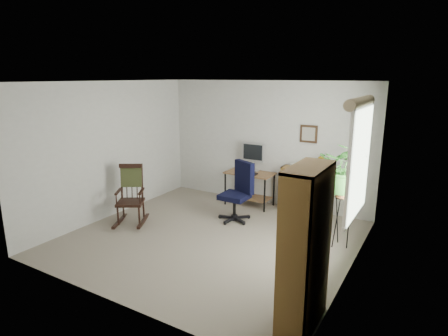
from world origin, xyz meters
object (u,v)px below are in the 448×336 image
Objects in this scene: rocking_chair at (130,195)px; tall_bookshelf at (305,249)px; office_chair at (235,192)px; low_bookshelf at (303,191)px; desk at (249,189)px.

rocking_chair is 0.62× the size of tall_bookshelf.
office_chair reaches higher than low_bookshelf.
office_chair is at bearing -132.44° from low_bookshelf.
desk is at bearing -173.42° from low_bookshelf.
tall_bookshelf is (1.07, -3.10, 0.41)m from low_bookshelf.
office_chair is 1.03× the size of rocking_chair.
low_bookshelf is 0.51× the size of tall_bookshelf.
tall_bookshelf reaches higher than desk.
low_bookshelf is (1.04, 0.12, 0.09)m from desk.
desk is 1.05m from low_bookshelf.
office_chair is at bearing 3.03° from rocking_chair.
low_bookshelf is at bearing 109.06° from tall_bookshelf.
tall_bookshelf is (3.44, -1.11, 0.32)m from rocking_chair.
desk is 0.89× the size of rocking_chair.
low_bookshelf is (0.90, 0.98, -0.11)m from office_chair.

